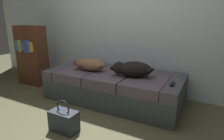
# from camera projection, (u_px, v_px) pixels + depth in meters

# --- Properties ---
(ground_plane) EXTENTS (10.00, 10.00, 0.00)m
(ground_plane) POSITION_uv_depth(u_px,v_px,m) (69.00, 135.00, 2.15)
(ground_plane) COLOR brown
(back_wall) EXTENTS (6.40, 0.10, 2.80)m
(back_wall) POSITION_uv_depth(u_px,v_px,m) (130.00, 8.00, 3.18)
(back_wall) COLOR silver
(back_wall) RESTS_ON ground
(couch) EXTENTS (2.04, 0.93, 0.45)m
(couch) POSITION_uv_depth(u_px,v_px,m) (114.00, 86.00, 3.01)
(couch) COLOR #384242
(couch) RESTS_ON ground
(dog_tan) EXTENTS (0.56, 0.28, 0.19)m
(dog_tan) POSITION_uv_depth(u_px,v_px,m) (90.00, 64.00, 3.02)
(dog_tan) COLOR #886042
(dog_tan) RESTS_ON couch
(dog_dark) EXTENTS (0.62, 0.38, 0.22)m
(dog_dark) POSITION_uv_depth(u_px,v_px,m) (132.00, 69.00, 2.72)
(dog_dark) COLOR black
(dog_dark) RESTS_ON couch
(tv_remote) EXTENTS (0.06, 0.15, 0.02)m
(tv_remote) POSITION_uv_depth(u_px,v_px,m) (172.00, 84.00, 2.41)
(tv_remote) COLOR black
(tv_remote) RESTS_ON couch
(handbag) EXTENTS (0.32, 0.18, 0.38)m
(handbag) POSITION_uv_depth(u_px,v_px,m) (64.00, 121.00, 2.20)
(handbag) COLOR #2B313B
(handbag) RESTS_ON ground
(bookshelf) EXTENTS (0.56, 0.30, 1.10)m
(bookshelf) POSITION_uv_depth(u_px,v_px,m) (32.00, 55.00, 3.66)
(bookshelf) COLOR #4E2B1A
(bookshelf) RESTS_ON ground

